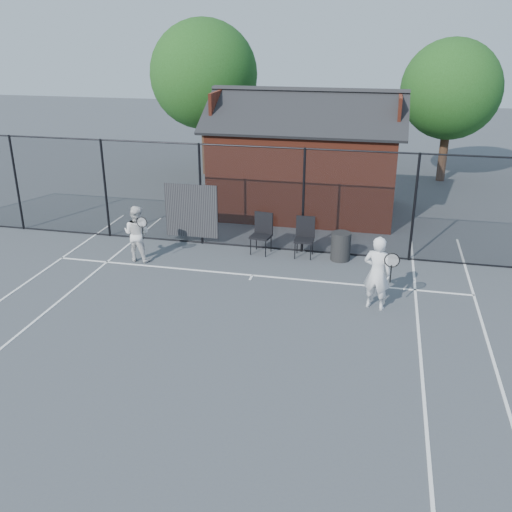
% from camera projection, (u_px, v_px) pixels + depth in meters
% --- Properties ---
extents(ground, '(80.00, 80.00, 0.00)m').
position_uv_depth(ground, '(221.00, 331.00, 12.12)').
color(ground, '#494D53').
rests_on(ground, ground).
extents(court_lines, '(11.02, 18.00, 0.01)m').
position_uv_depth(court_lines, '(202.00, 364.00, 10.92)').
color(court_lines, white).
rests_on(court_lines, ground).
extents(fence, '(22.04, 3.00, 3.00)m').
position_uv_depth(fence, '(258.00, 200.00, 16.18)').
color(fence, black).
rests_on(fence, ground).
extents(clubhouse, '(6.50, 4.36, 4.19)m').
position_uv_depth(clubhouse, '(306.00, 165.00, 19.58)').
color(clubhouse, maroon).
rests_on(clubhouse, ground).
extents(tree_left, '(4.48, 4.48, 6.44)m').
position_uv_depth(tree_left, '(204.00, 75.00, 23.71)').
color(tree_left, '#381E16').
rests_on(tree_left, ground).
extents(tree_right, '(3.97, 3.97, 5.70)m').
position_uv_depth(tree_right, '(451.00, 90.00, 22.76)').
color(tree_right, '#381E16').
rests_on(tree_right, ground).
extents(player_front, '(0.82, 0.64, 1.73)m').
position_uv_depth(player_front, '(377.00, 273.00, 12.82)').
color(player_front, white).
rests_on(player_front, ground).
extents(player_back, '(0.87, 0.66, 1.56)m').
position_uv_depth(player_back, '(137.00, 233.00, 15.55)').
color(player_back, white).
rests_on(player_back, ground).
extents(chair_left, '(0.62, 0.64, 1.13)m').
position_uv_depth(chair_left, '(261.00, 234.00, 16.11)').
color(chair_left, black).
rests_on(chair_left, ground).
extents(chair_right, '(0.53, 0.56, 1.10)m').
position_uv_depth(chair_right, '(304.00, 238.00, 15.86)').
color(chair_right, black).
rests_on(chair_right, ground).
extents(waste_bin, '(0.56, 0.56, 0.79)m').
position_uv_depth(waste_bin, '(341.00, 246.00, 15.71)').
color(waste_bin, '#272727').
rests_on(waste_bin, ground).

